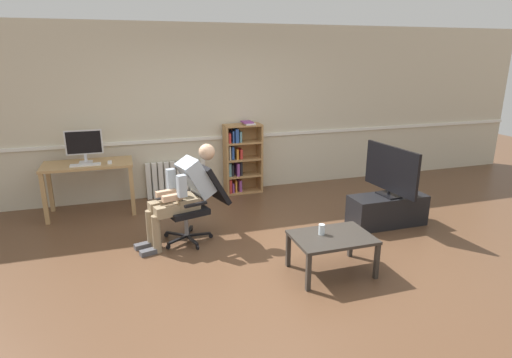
% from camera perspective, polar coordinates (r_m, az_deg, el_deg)
% --- Properties ---
extents(ground_plane, '(18.00, 18.00, 0.00)m').
position_cam_1_polar(ground_plane, '(4.81, 1.41, -10.97)').
color(ground_plane, brown).
extents(back_wall, '(12.00, 0.13, 2.70)m').
position_cam_1_polar(back_wall, '(6.88, -5.84, 9.21)').
color(back_wall, beige).
rests_on(back_wall, ground_plane).
extents(computer_desk, '(1.22, 0.60, 0.76)m').
position_cam_1_polar(computer_desk, '(6.40, -21.93, 1.05)').
color(computer_desk, tan).
rests_on(computer_desk, ground_plane).
extents(imac_monitor, '(0.50, 0.14, 0.46)m').
position_cam_1_polar(imac_monitor, '(6.39, -22.46, 4.48)').
color(imac_monitor, silver).
rests_on(imac_monitor, computer_desk).
extents(keyboard, '(0.40, 0.12, 0.02)m').
position_cam_1_polar(keyboard, '(6.23, -22.29, 1.80)').
color(keyboard, white).
rests_on(keyboard, computer_desk).
extents(computer_mouse, '(0.06, 0.10, 0.03)m').
position_cam_1_polar(computer_mouse, '(6.23, -19.36, 2.16)').
color(computer_mouse, white).
rests_on(computer_mouse, computer_desk).
extents(bookshelf, '(0.62, 0.29, 1.20)m').
position_cam_1_polar(bookshelf, '(6.91, -2.15, 2.81)').
color(bookshelf, '#AD7F4C').
rests_on(bookshelf, ground_plane).
extents(radiator, '(0.95, 0.08, 0.58)m').
position_cam_1_polar(radiator, '(6.89, -10.84, 0.01)').
color(radiator, white).
rests_on(radiator, ground_plane).
extents(office_chair, '(0.86, 0.67, 0.95)m').
position_cam_1_polar(office_chair, '(5.21, -8.00, -2.74)').
color(office_chair, black).
rests_on(office_chair, ground_plane).
extents(person_seated, '(1.05, 0.57, 1.20)m').
position_cam_1_polar(person_seated, '(5.10, -9.90, -1.75)').
color(person_seated, '#937F60').
rests_on(person_seated, ground_plane).
extents(tv_stand, '(1.04, 0.41, 0.42)m').
position_cam_1_polar(tv_stand, '(5.93, 17.47, -4.08)').
color(tv_stand, black).
rests_on(tv_stand, ground_plane).
extents(tv_screen, '(0.23, 0.98, 0.67)m').
position_cam_1_polar(tv_screen, '(5.77, 17.97, 1.14)').
color(tv_screen, black).
rests_on(tv_screen, tv_stand).
extents(coffee_table, '(0.83, 0.58, 0.42)m').
position_cam_1_polar(coffee_table, '(4.48, 10.36, -8.24)').
color(coffee_table, '#332D28').
rests_on(coffee_table, ground_plane).
extents(drinking_glass, '(0.07, 0.07, 0.11)m').
position_cam_1_polar(drinking_glass, '(4.45, 8.97, -6.82)').
color(drinking_glass, silver).
rests_on(drinking_glass, coffee_table).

